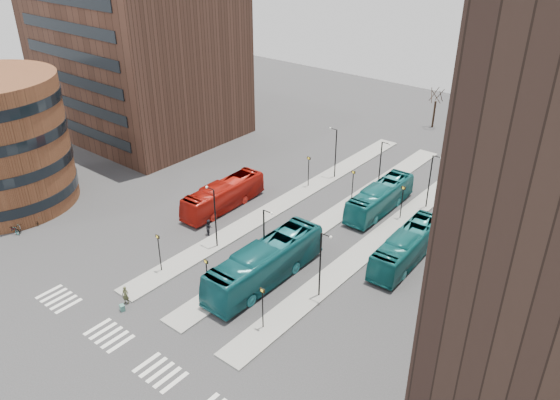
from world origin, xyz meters
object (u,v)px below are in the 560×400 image
Objects in this scene: suitcase at (122,308)px; commuter_a at (209,227)px; teal_bus_b at (380,198)px; traveller at (126,295)px; teal_bus_c at (407,247)px; teal_bus_d at (484,175)px; bicycle_near at (13,229)px; teal_bus_a at (265,263)px; bicycle_far at (37,220)px; red_bus at (223,195)px; commuter_b at (242,262)px; bicycle_mid at (20,227)px; commuter_c at (267,283)px.

commuter_a is (-3.06, 12.71, 0.57)m from suitcase.
suitcase is 28.84m from teal_bus_b.
traveller is at bearing 139.46° from suitcase.
teal_bus_c reaches higher than traveller.
teal_bus_d is 6.15× the size of bicycle_near.
teal_bus_a is 8.11× the size of bicycle_far.
red_bus is 17.70m from traveller.
bicycle_near is at bearing -150.40° from teal_bus_c.
suitcase is 0.36× the size of commuter_b.
commuter_b is (-10.51, -29.80, -0.83)m from teal_bus_d.
teal_bus_b is at bearing -122.66° from teal_bus_d.
bicycle_mid is at bearing -155.31° from bicycle_far.
teal_bus_b is at bearing -20.56° from bicycle_mid.
traveller is at bearing -40.47° from commuter_c.
traveller is (-14.55, -39.43, -0.78)m from teal_bus_d.
teal_bus_b is at bearing 132.09° from teal_bus_c.
commuter_c is at bearing -107.16° from teal_bus_d.
bicycle_far is at bearing 53.65° from commuter_a.
commuter_b is 1.03× the size of bicycle_mid.
bicycle_near is at bearing -68.95° from commuter_c.
teal_bus_d is 49.39m from bicycle_far.
bicycle_near is 2.54m from bicycle_far.
bicycle_mid is (-15.34, -11.54, -0.40)m from commuter_a.
bicycle_near reaches higher than bicycle_far.
teal_bus_b is 7.37× the size of bicycle_mid.
teal_bus_d reaches higher than commuter_a.
traveller is at bearing -115.15° from teal_bus_d.
teal_bus_a is 9.68m from commuter_a.
suitcase is 0.29× the size of bicycle_near.
teal_bus_a reaches higher than traveller.
suitcase is 0.33× the size of traveller.
commuter_c is at bearing -123.48° from teal_bus_c.
traveller is (-14.80, -20.14, -0.70)m from teal_bus_c.
teal_bus_b is 0.95× the size of teal_bus_d.
commuter_b is 0.95× the size of bicycle_far.
red_bus is 21.31m from bicycle_near.
teal_bus_c is at bearing -35.21° from bicycle_mid.
suitcase is at bearing -86.45° from traveller.
bicycle_far is at bearing 110.80° from commuter_b.
bicycle_mid is at bearing -13.83° from bicycle_near.
commuter_b is (4.04, 9.62, -0.05)m from traveller.
bicycle_mid is (-17.90, 0.39, -0.37)m from traveller.
teal_bus_d is at bearing 61.28° from teal_bus_b.
commuter_b is at bearing -46.65° from bicycle_far.
bicycle_far is at bearing -74.15° from commuter_c.
bicycle_near is at bearing -134.41° from teal_bus_b.
teal_bus_c is 25.00m from traveller.
teal_bus_a is at bearing -48.61° from bicycle_far.
teal_bus_c is 0.95× the size of teal_bus_d.
bicycle_far is (-18.40, 3.00, 0.15)m from suitcase.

